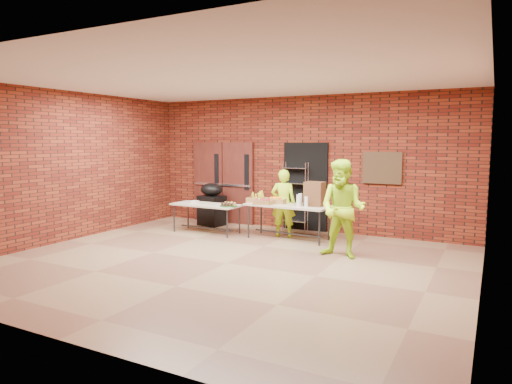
% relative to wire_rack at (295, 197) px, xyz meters
% --- Properties ---
extents(room, '(8.08, 7.08, 3.28)m').
position_rel_wire_rack_xyz_m(room, '(0.10, -3.32, 0.78)').
color(room, brown).
rests_on(room, ground).
extents(double_doors, '(1.78, 0.12, 2.10)m').
position_rel_wire_rack_xyz_m(double_doors, '(-2.09, 0.12, 0.24)').
color(double_doors, '#4F1F16').
rests_on(double_doors, room).
extents(dark_doorway, '(1.10, 0.06, 2.10)m').
position_rel_wire_rack_xyz_m(dark_doorway, '(0.20, 0.14, 0.23)').
color(dark_doorway, black).
rests_on(dark_doorway, room).
extents(bronze_plaque, '(0.85, 0.04, 0.70)m').
position_rel_wire_rack_xyz_m(bronze_plaque, '(2.00, 0.13, 0.73)').
color(bronze_plaque, '#452D1B').
rests_on(bronze_plaque, room).
extents(wire_rack, '(0.60, 0.22, 1.63)m').
position_rel_wire_rack_xyz_m(wire_rack, '(0.00, 0.00, 0.00)').
color(wire_rack, '#BABBC2').
rests_on(wire_rack, room).
extents(table_left, '(1.66, 0.72, 0.68)m').
position_rel_wire_rack_xyz_m(table_left, '(-1.72, -1.24, -0.20)').
color(table_left, tan).
rests_on(table_left, room).
extents(table_right, '(1.90, 0.88, 0.76)m').
position_rel_wire_rack_xyz_m(table_right, '(0.26, -0.98, -0.12)').
color(table_right, tan).
rests_on(table_right, room).
extents(basket_bananas, '(0.43, 0.34, 0.13)m').
position_rel_wire_rack_xyz_m(basket_bananas, '(-0.50, -0.98, 0.01)').
color(basket_bananas, '#9C693F').
rests_on(basket_bananas, table_right).
extents(basket_oranges, '(0.43, 0.34, 0.14)m').
position_rel_wire_rack_xyz_m(basket_oranges, '(-0.06, -0.89, 0.01)').
color(basket_oranges, '#9C693F').
rests_on(basket_oranges, table_right).
extents(basket_apples, '(0.40, 0.31, 0.13)m').
position_rel_wire_rack_xyz_m(basket_apples, '(-0.24, -1.18, 0.00)').
color(basket_apples, '#9C693F').
rests_on(basket_apples, table_right).
extents(muffin_tray, '(0.40, 0.40, 0.10)m').
position_rel_wire_rack_xyz_m(muffin_tray, '(-1.07, -1.31, -0.09)').
color(muffin_tray, '#154E1A').
rests_on(muffin_tray, table_left).
extents(napkin_box, '(0.18, 0.12, 0.06)m').
position_rel_wire_rack_xyz_m(napkin_box, '(-2.04, -1.24, -0.11)').
color(napkin_box, silver).
rests_on(napkin_box, table_left).
extents(coffee_dispenser, '(0.39, 0.35, 0.51)m').
position_rel_wire_rack_xyz_m(coffee_dispenser, '(0.83, -0.91, 0.20)').
color(coffee_dispenser, brown).
rests_on(coffee_dispenser, table_right).
extents(cup_stack_front, '(0.08, 0.08, 0.25)m').
position_rel_wire_rack_xyz_m(cup_stack_front, '(0.56, -1.16, 0.07)').
color(cup_stack_front, silver).
rests_on(cup_stack_front, table_right).
extents(cup_stack_mid, '(0.07, 0.07, 0.22)m').
position_rel_wire_rack_xyz_m(cup_stack_mid, '(0.74, -1.18, 0.06)').
color(cup_stack_mid, silver).
rests_on(cup_stack_mid, table_right).
extents(cup_stack_back, '(0.09, 0.09, 0.26)m').
position_rel_wire_rack_xyz_m(cup_stack_back, '(0.54, -1.01, 0.08)').
color(cup_stack_back, silver).
rests_on(cup_stack_back, table_right).
extents(covered_grill, '(0.67, 0.59, 1.08)m').
position_rel_wire_rack_xyz_m(covered_grill, '(-2.13, -0.39, -0.28)').
color(covered_grill, black).
rests_on(covered_grill, room).
extents(volunteer_woman, '(0.63, 0.50, 1.52)m').
position_rel_wire_rack_xyz_m(volunteer_woman, '(0.06, -0.81, -0.06)').
color(volunteer_woman, '#B3ED1A').
rests_on(volunteer_woman, room).
extents(volunteer_man, '(0.95, 0.78, 1.81)m').
position_rel_wire_rack_xyz_m(volunteer_man, '(1.77, -1.97, 0.09)').
color(volunteer_man, '#B3ED1A').
rests_on(volunteer_man, room).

